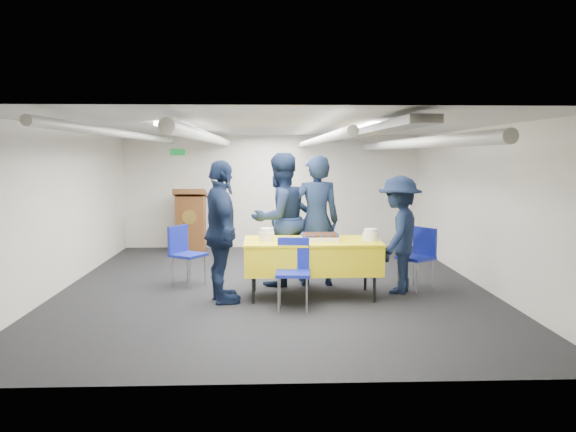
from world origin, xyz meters
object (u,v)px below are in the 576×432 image
object	(u,v)px
sailor_d	(399,234)
chair_left	(184,249)
serving_table	(312,256)
sailor_b	(280,219)
podium	(191,220)
chair_near	(293,266)
sailor_c	(221,232)
chair_right	(420,252)
sailor_a	(316,221)
sheet_cake	(320,237)

from	to	relation	value
sailor_d	chair_left	bearing A→B (deg)	-73.56
sailor_d	serving_table	bearing A→B (deg)	-53.74
serving_table	sailor_b	size ratio (longest dim) A/B	0.94
podium	chair_left	distance (m)	2.91
chair_near	sailor_c	xyz separation A→B (m)	(-0.91, 0.28, 0.39)
chair_near	sailor_d	bearing A→B (deg)	25.81
chair_right	sailor_a	world-z (taller)	sailor_a
serving_table	sailor_b	distance (m)	0.94
sailor_b	sailor_d	distance (m)	1.72
sailor_b	sailor_c	world-z (taller)	sailor_b
chair_near	sailor_b	distance (m)	1.34
sheet_cake	chair_near	xyz separation A→B (m)	(-0.38, -0.53, -0.28)
chair_right	chair_left	bearing A→B (deg)	174.11
sailor_c	serving_table	bearing A→B (deg)	-92.43
chair_right	chair_left	xyz separation A→B (m)	(-3.40, 0.35, 0.00)
chair_right	sailor_b	size ratio (longest dim) A/B	0.45
serving_table	sailor_a	xyz separation A→B (m)	(0.11, 0.67, 0.39)
chair_left	sailor_c	world-z (taller)	sailor_c
sailor_b	sailor_c	distance (m)	1.25
chair_right	sailor_c	xyz separation A→B (m)	(-2.76, -0.66, 0.39)
podium	sailor_d	bearing A→B (deg)	-46.20
podium	sailor_a	size ratio (longest dim) A/B	0.66
chair_left	sailor_b	world-z (taller)	sailor_b
chair_near	chair_left	xyz separation A→B (m)	(-1.55, 1.29, 0.00)
chair_left	sailor_d	bearing A→B (deg)	-10.63
sailor_a	sailor_b	bearing A→B (deg)	-11.09
podium	sailor_a	distance (m)	3.73
chair_right	sailor_b	distance (m)	2.06
serving_table	podium	distance (m)	4.22
sailor_b	sailor_d	xyz separation A→B (m)	(1.63, -0.54, -0.15)
chair_left	sheet_cake	bearing A→B (deg)	-21.60
podium	sailor_c	distance (m)	4.02
chair_left	serving_table	bearing A→B (deg)	-22.82
chair_near	sailor_d	size ratio (longest dim) A/B	0.54
chair_near	sailor_a	xyz separation A→B (m)	(0.39, 1.20, 0.42)
podium	sailor_c	size ratio (longest dim) A/B	0.68
serving_table	sheet_cake	xyz separation A→B (m)	(0.10, 0.01, 0.25)
sailor_c	chair_left	bearing A→B (deg)	18.31
serving_table	sailor_d	size ratio (longest dim) A/B	1.11
podium	sailor_c	xyz separation A→B (m)	(0.92, -3.90, 0.31)
podium	chair_right	world-z (taller)	podium
serving_table	sailor_b	world-z (taller)	sailor_b
sailor_d	sailor_c	bearing A→B (deg)	-52.59
chair_left	sailor_d	distance (m)	3.11
serving_table	chair_near	size ratio (longest dim) A/B	2.08
sheet_cake	sailor_c	distance (m)	1.32
sheet_cake	chair_near	bearing A→B (deg)	-125.61
sailor_a	sailor_b	world-z (taller)	sailor_b
serving_table	sailor_a	world-z (taller)	sailor_a
chair_near	sailor_c	distance (m)	1.03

